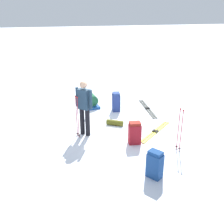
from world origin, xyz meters
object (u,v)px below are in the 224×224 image
at_px(ski_pair_far, 155,132).
at_px(gear_sled, 91,100).
at_px(ski_pair_near, 147,109).
at_px(ski_poles_planted_far, 180,127).
at_px(backpack_bright, 155,165).
at_px(sleeping_mat_rolled, 115,123).
at_px(backpack_large_dark, 116,102).
at_px(backpack_small_spare, 135,133).
at_px(thermos_bottle, 87,115).
at_px(skier_standing, 84,105).
at_px(ski_poles_planted_near, 77,114).

height_order(ski_pair_far, gear_sled, gear_sled).
distance_m(ski_pair_near, ski_poles_planted_far, 3.16).
distance_m(backpack_bright, sleeping_mat_rolled, 2.99).
relative_size(ski_pair_far, backpack_large_dark, 1.99).
height_order(backpack_large_dark, backpack_small_spare, backpack_large_dark).
bearing_deg(ski_pair_near, thermos_bottle, -79.67).
bearing_deg(ski_pair_far, thermos_bottle, -127.02).
relative_size(backpack_large_dark, ski_poles_planted_far, 0.59).
distance_m(ski_pair_far, gear_sled, 3.23).
distance_m(skier_standing, backpack_large_dark, 2.26).
relative_size(skier_standing, gear_sled, 1.53).
bearing_deg(gear_sled, backpack_large_dark, 48.36).
bearing_deg(gear_sled, thermos_bottle, -13.95).
relative_size(backpack_small_spare, ski_poles_planted_near, 0.52).
relative_size(backpack_bright, backpack_small_spare, 1.03).
height_order(ski_pair_near, backpack_bright, backpack_bright).
bearing_deg(ski_poles_planted_far, ski_poles_planted_near, -117.72).
relative_size(backpack_large_dark, gear_sled, 0.64).
relative_size(backpack_large_dark, thermos_bottle, 2.73).
relative_size(ski_pair_near, backpack_small_spare, 2.90).
bearing_deg(backpack_large_dark, skier_standing, -38.46).
bearing_deg(skier_standing, backpack_small_spare, 57.21).
height_order(backpack_bright, thermos_bottle, backpack_bright).
bearing_deg(backpack_large_dark, sleeping_mat_rolled, -14.64).
bearing_deg(skier_standing, ski_poles_planted_far, 58.84).
distance_m(skier_standing, gear_sled, 2.62).
distance_m(ski_pair_near, ski_pair_far, 1.97).
xyz_separation_m(skier_standing, ski_poles_planted_near, (0.07, -0.23, -0.24)).
distance_m(ski_pair_near, sleeping_mat_rolled, 1.94).
height_order(sleeping_mat_rolled, thermos_bottle, thermos_bottle).
distance_m(backpack_large_dark, thermos_bottle, 1.29).
xyz_separation_m(backpack_bright, thermos_bottle, (-3.71, -1.12, -0.20)).
xyz_separation_m(ski_poles_planted_near, gear_sled, (-2.54, 0.73, -0.49)).
relative_size(ski_pair_near, backpack_large_dark, 2.69).
height_order(backpack_bright, ski_poles_planted_far, ski_poles_planted_far).
height_order(ski_pair_near, backpack_large_dark, backpack_large_dark).
relative_size(ski_poles_planted_near, gear_sled, 1.15).
xyz_separation_m(skier_standing, ski_poles_planted_far, (1.45, 2.39, -0.28)).
xyz_separation_m(sleeping_mat_rolled, thermos_bottle, (-0.74, -0.84, 0.04)).
xyz_separation_m(ski_pair_far, thermos_bottle, (-1.49, -1.98, 0.12)).
bearing_deg(sleeping_mat_rolled, ski_pair_far, 56.61).
height_order(backpack_bright, sleeping_mat_rolled, backpack_bright).
bearing_deg(backpack_large_dark, ski_poles_planted_near, -41.68).
distance_m(backpack_bright, ski_poles_planted_far, 1.56).
distance_m(skier_standing, ski_pair_near, 3.19).
distance_m(ski_pair_near, gear_sled, 2.24).
bearing_deg(sleeping_mat_rolled, ski_poles_planted_far, 35.57).
bearing_deg(ski_pair_far, gear_sled, -148.92).
relative_size(ski_pair_far, ski_poles_planted_far, 1.17).
relative_size(ski_poles_planted_near, sleeping_mat_rolled, 2.32).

